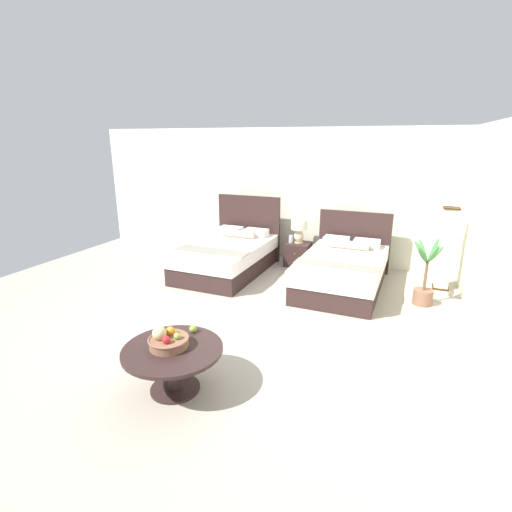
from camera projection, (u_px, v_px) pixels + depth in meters
ground_plane at (242, 319)px, 5.48m from camera, size 9.61×9.91×0.02m
wall_back at (304, 196)px, 7.89m from camera, size 9.61×0.12×2.66m
wall_side_right at (498, 241)px, 4.37m from camera, size 0.12×5.51×2.66m
bed_near_window at (228, 255)px, 7.34m from camera, size 1.39×2.18×1.33m
bed_near_corner at (343, 270)px, 6.56m from camera, size 1.36×2.18×1.15m
nightstand at (298, 254)px, 7.75m from camera, size 0.47×0.48×0.46m
table_lamp at (299, 228)px, 7.62m from camera, size 0.31×0.31×0.47m
vase at (291, 239)px, 7.68m from camera, size 0.08×0.08×0.16m
coffee_table at (173, 358)px, 3.83m from camera, size 0.99×0.99×0.47m
fruit_bowl at (168, 340)px, 3.81m from camera, size 0.40×0.40×0.22m
loose_apple at (193, 329)px, 4.10m from camera, size 0.08×0.08×0.08m
floor_lamp_corner at (446, 249)px, 6.41m from camera, size 0.25×0.25×1.39m
potted_palm at (424, 284)px, 5.88m from camera, size 0.45×0.49×1.02m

